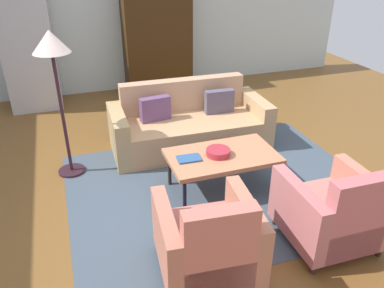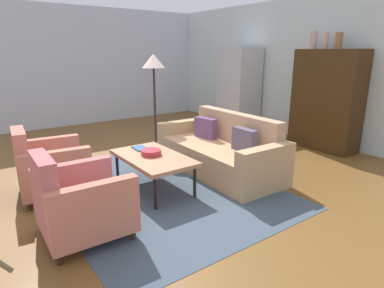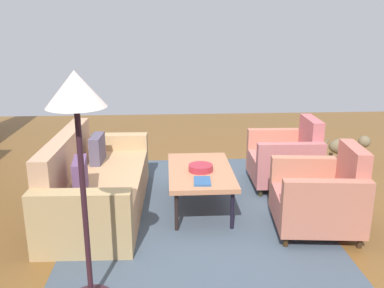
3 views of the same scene
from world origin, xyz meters
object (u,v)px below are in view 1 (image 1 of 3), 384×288
(armchair_right, at_px, (333,214))
(refrigerator, at_px, (29,52))
(fruit_bowl, at_px, (218,152))
(floor_lamp, at_px, (53,56))
(book_stack, at_px, (189,159))
(coffee_table, at_px, (222,157))
(armchair_left, at_px, (209,244))
(couch, at_px, (188,125))
(cabinet, at_px, (157,43))

(armchair_right, relative_size, refrigerator, 0.48)
(fruit_bowl, distance_m, floor_lamp, 2.05)
(armchair_right, height_order, fruit_bowl, armchair_right)
(fruit_bowl, height_order, book_stack, fruit_bowl)
(fruit_bowl, xyz_separation_m, book_stack, (-0.33, 0.01, -0.02))
(armchair_right, relative_size, floor_lamp, 0.51)
(armchair_right, distance_m, fruit_bowl, 1.34)
(armchair_right, height_order, book_stack, armchair_right)
(coffee_table, relative_size, fruit_bowl, 4.52)
(coffee_table, relative_size, book_stack, 4.64)
(fruit_bowl, bearing_deg, armchair_left, -115.50)
(couch, xyz_separation_m, coffee_table, (-0.00, -1.19, 0.13))
(coffee_table, distance_m, fruit_bowl, 0.09)
(coffee_table, distance_m, floor_lamp, 2.12)
(armchair_left, height_order, book_stack, armchair_left)
(coffee_table, relative_size, refrigerator, 0.65)
(cabinet, bearing_deg, fruit_bowl, -93.89)
(cabinet, xyz_separation_m, refrigerator, (-2.19, -0.10, 0.03))
(floor_lamp, bearing_deg, fruit_bowl, -31.50)
(couch, distance_m, fruit_bowl, 1.20)
(book_stack, xyz_separation_m, cabinet, (0.57, 3.51, 0.43))
(cabinet, relative_size, refrigerator, 0.97)
(armchair_left, distance_m, armchair_right, 1.20)
(book_stack, xyz_separation_m, floor_lamp, (-1.22, 0.94, 0.98))
(armchair_right, bearing_deg, floor_lamp, 137.53)
(armchair_left, relative_size, cabinet, 0.49)
(fruit_bowl, relative_size, floor_lamp, 0.15)
(coffee_table, height_order, floor_lamp, floor_lamp)
(armchair_left, bearing_deg, coffee_table, 68.04)
(armchair_right, relative_size, fruit_bowl, 3.31)
(coffee_table, distance_m, cabinet, 3.56)
(couch, height_order, book_stack, couch)
(armchair_left, bearing_deg, floor_lamp, 120.66)
(armchair_left, distance_m, book_stack, 1.21)
(coffee_table, bearing_deg, book_stack, 178.20)
(couch, height_order, refrigerator, refrigerator)
(cabinet, bearing_deg, couch, -94.58)
(couch, distance_m, floor_lamp, 1.99)
(couch, distance_m, coffee_table, 1.19)
(book_stack, xyz_separation_m, refrigerator, (-1.61, 3.40, 0.46))
(armchair_left, bearing_deg, armchair_right, 5.50)
(coffee_table, relative_size, armchair_left, 1.36)
(couch, height_order, armchair_left, armchair_left)
(armchair_left, xyz_separation_m, cabinet, (0.80, 4.68, 0.56))
(refrigerator, bearing_deg, fruit_bowl, -60.32)
(armchair_left, bearing_deg, refrigerator, 112.40)
(coffee_table, bearing_deg, armchair_left, -117.48)
(couch, relative_size, coffee_table, 1.77)
(coffee_table, bearing_deg, couch, 89.88)
(coffee_table, distance_m, refrigerator, 3.99)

